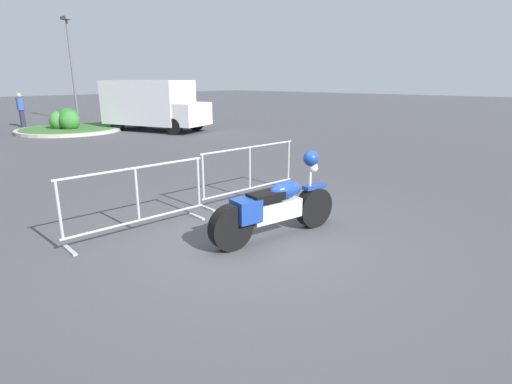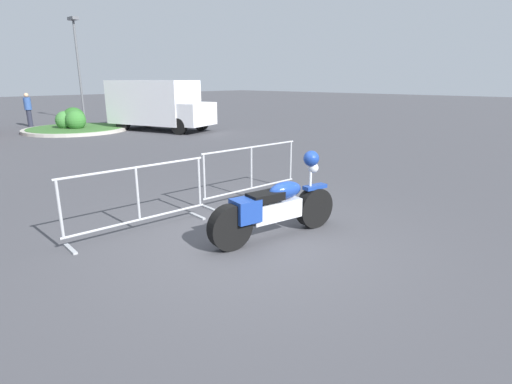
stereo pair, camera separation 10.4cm
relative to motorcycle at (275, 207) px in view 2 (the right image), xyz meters
The scene contains 8 objects.
ground_plane 0.64m from the motorcycle, 162.76° to the left, with size 120.00×120.00×0.00m, color #424247.
motorcycle is the anchor object (origin of this frame).
crowd_barrier_near 2.16m from the motorcycle, 126.77° to the left, with size 2.39×0.65×1.07m.
crowd_barrier_far 2.17m from the motorcycle, 53.22° to the left, with size 2.39×0.65×1.07m.
delivery_van 14.35m from the motorcycle, 63.08° to the left, with size 3.26×5.35×2.31m.
pedestrian 19.12m from the motorcycle, 81.45° to the left, with size 0.48×0.48×1.69m.
planter_island 15.85m from the motorcycle, 76.75° to the left, with size 4.68×4.68×1.09m.
street_lamp 21.18m from the motorcycle, 72.83° to the left, with size 0.36×0.70×5.68m.
Camera 2 is at (-4.05, -3.83, 2.37)m, focal length 28.00 mm.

